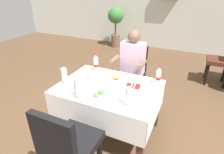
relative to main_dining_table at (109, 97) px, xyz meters
The scene contains 14 objects.
ground_plane 0.58m from the main_dining_table, 100.75° to the right, with size 11.00×11.00×0.00m, color brown.
main_dining_table is the anchor object (origin of this frame).
chair_far_diner_seat 0.84m from the main_dining_table, 90.00° to the left, with size 0.44×0.50×0.97m.
chair_near_camera_side 0.84m from the main_dining_table, 90.00° to the right, with size 0.44×0.50×0.97m.
seated_diner_far 0.75m from the main_dining_table, 87.08° to the left, with size 0.50×0.46×1.26m.
plate_near_camera 0.30m from the main_dining_table, 92.03° to the right, with size 0.24×0.24×0.07m.
plate_far_diner 0.26m from the main_dining_table, 82.74° to the left, with size 0.22×0.22×0.06m.
beer_glass_left 0.62m from the main_dining_table, 163.15° to the right, with size 0.07×0.07×0.20m.
beer_glass_middle 0.54m from the main_dining_table, 38.47° to the right, with size 0.07×0.07×0.22m.
beer_glass_right 0.51m from the main_dining_table, 117.83° to the right, with size 0.07×0.07×0.23m.
cola_bottle_primary 0.56m from the main_dining_table, 137.80° to the left, with size 0.07×0.07×0.27m.
cola_bottle_secondary 0.68m from the main_dining_table, 30.50° to the left, with size 0.06×0.06×0.25m.
napkin_cutlery_set 0.35m from the main_dining_table, 24.88° to the left, with size 0.19×0.20×0.01m.
potted_plant_corner 3.97m from the main_dining_table, 112.74° to the left, with size 0.49×0.49×1.24m.
Camera 1 is at (0.90, -1.61, 1.84)m, focal length 29.34 mm.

